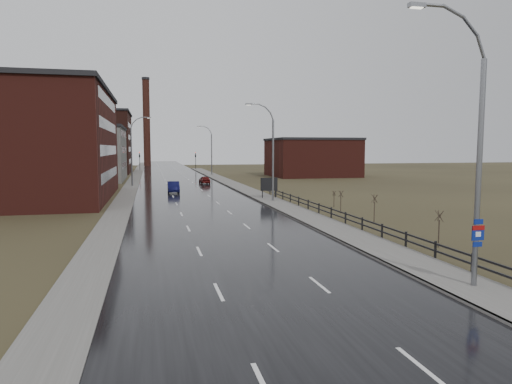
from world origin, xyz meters
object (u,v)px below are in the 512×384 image
streetlight_main (473,152)px  car_far (205,180)px  car_near (173,187)px  billboard (269,185)px

streetlight_main → car_far: size_ratio=3.02×
car_near → car_far: 16.07m
billboard → car_near: bearing=135.0°
streetlight_main → billboard: 37.19m
streetlight_main → billboard: size_ratio=4.57×
car_near → streetlight_main: bearing=-76.8°
streetlight_main → car_near: size_ratio=2.62×
streetlight_main → car_far: streetlight_main is taller
billboard → car_far: (-4.91, 25.89, -1.09)m
streetlight_main → car_near: streetlight_main is taller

